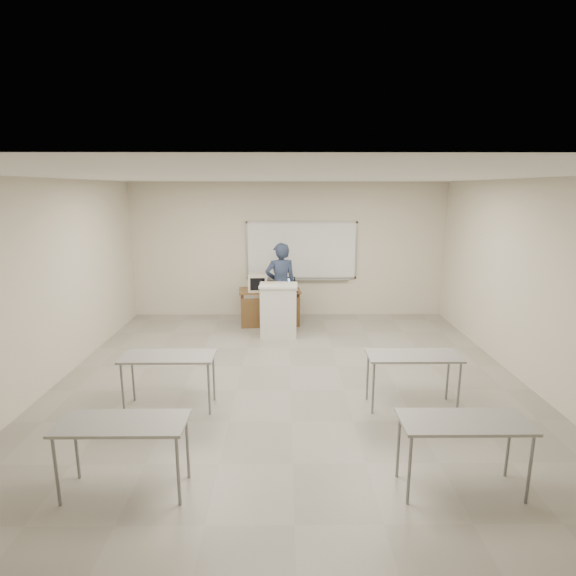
{
  "coord_description": "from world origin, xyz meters",
  "views": [
    {
      "loc": [
        -0.08,
        -6.01,
        2.85
      ],
      "look_at": [
        -0.02,
        2.2,
        1.03
      ],
      "focal_mm": 28.0,
      "sensor_mm": 36.0,
      "label": 1
    }
  ],
  "objects_px": {
    "whiteboard": "(302,251)",
    "podium": "(279,310)",
    "crt_monitor": "(258,282)",
    "presenter": "(281,285)",
    "laptop": "(288,288)",
    "keyboard": "(271,283)",
    "instructor_desk": "(270,301)",
    "mouse": "(296,291)"
  },
  "relations": [
    {
      "from": "mouse",
      "to": "presenter",
      "type": "distance_m",
      "value": 0.34
    },
    {
      "from": "whiteboard",
      "to": "laptop",
      "type": "distance_m",
      "value": 1.08
    },
    {
      "from": "whiteboard",
      "to": "presenter",
      "type": "height_order",
      "value": "whiteboard"
    },
    {
      "from": "podium",
      "to": "mouse",
      "type": "relative_size",
      "value": 10.41
    },
    {
      "from": "podium",
      "to": "keyboard",
      "type": "distance_m",
      "value": 0.55
    },
    {
      "from": "instructor_desk",
      "to": "presenter",
      "type": "distance_m",
      "value": 0.44
    },
    {
      "from": "instructor_desk",
      "to": "laptop",
      "type": "relative_size",
      "value": 3.6
    },
    {
      "from": "laptop",
      "to": "keyboard",
      "type": "xyz_separation_m",
      "value": [
        -0.35,
        -0.6,
        0.23
      ]
    },
    {
      "from": "keyboard",
      "to": "presenter",
      "type": "bearing_deg",
      "value": 62.99
    },
    {
      "from": "podium",
      "to": "presenter",
      "type": "relative_size",
      "value": 0.58
    },
    {
      "from": "whiteboard",
      "to": "podium",
      "type": "distance_m",
      "value": 1.82
    },
    {
      "from": "laptop",
      "to": "mouse",
      "type": "distance_m",
      "value": 0.17
    },
    {
      "from": "podium",
      "to": "laptop",
      "type": "xyz_separation_m",
      "value": [
        0.2,
        0.68,
        0.29
      ]
    },
    {
      "from": "podium",
      "to": "laptop",
      "type": "relative_size",
      "value": 2.87
    },
    {
      "from": "podium",
      "to": "crt_monitor",
      "type": "height_order",
      "value": "crt_monitor"
    },
    {
      "from": "laptop",
      "to": "keyboard",
      "type": "bearing_deg",
      "value": -130.82
    },
    {
      "from": "keyboard",
      "to": "crt_monitor",
      "type": "bearing_deg",
      "value": 107.15
    },
    {
      "from": "keyboard",
      "to": "presenter",
      "type": "distance_m",
      "value": 0.59
    },
    {
      "from": "instructor_desk",
      "to": "laptop",
      "type": "distance_m",
      "value": 0.49
    },
    {
      "from": "podium",
      "to": "crt_monitor",
      "type": "bearing_deg",
      "value": 123.71
    },
    {
      "from": "whiteboard",
      "to": "keyboard",
      "type": "relative_size",
      "value": 5.89
    },
    {
      "from": "mouse",
      "to": "keyboard",
      "type": "bearing_deg",
      "value": -151.4
    },
    {
      "from": "whiteboard",
      "to": "podium",
      "type": "height_order",
      "value": "whiteboard"
    },
    {
      "from": "whiteboard",
      "to": "crt_monitor",
      "type": "bearing_deg",
      "value": -141.9
    },
    {
      "from": "podium",
      "to": "keyboard",
      "type": "relative_size",
      "value": 2.45
    },
    {
      "from": "mouse",
      "to": "presenter",
      "type": "xyz_separation_m",
      "value": [
        -0.31,
        0.02,
        0.12
      ]
    },
    {
      "from": "crt_monitor",
      "to": "keyboard",
      "type": "relative_size",
      "value": 1.05
    },
    {
      "from": "podium",
      "to": "mouse",
      "type": "xyz_separation_m",
      "value": [
        0.35,
        0.6,
        0.25
      ]
    },
    {
      "from": "crt_monitor",
      "to": "presenter",
      "type": "relative_size",
      "value": 0.25
    },
    {
      "from": "whiteboard",
      "to": "instructor_desk",
      "type": "height_order",
      "value": "whiteboard"
    },
    {
      "from": "podium",
      "to": "crt_monitor",
      "type": "distance_m",
      "value": 0.94
    },
    {
      "from": "laptop",
      "to": "presenter",
      "type": "height_order",
      "value": "presenter"
    },
    {
      "from": "podium",
      "to": "laptop",
      "type": "height_order",
      "value": "podium"
    },
    {
      "from": "mouse",
      "to": "laptop",
      "type": "bearing_deg",
      "value": 135.03
    },
    {
      "from": "podium",
      "to": "laptop",
      "type": "distance_m",
      "value": 0.76
    },
    {
      "from": "instructor_desk",
      "to": "crt_monitor",
      "type": "relative_size",
      "value": 2.92
    },
    {
      "from": "whiteboard",
      "to": "mouse",
      "type": "height_order",
      "value": "whiteboard"
    },
    {
      "from": "crt_monitor",
      "to": "mouse",
      "type": "distance_m",
      "value": 0.82
    },
    {
      "from": "whiteboard",
      "to": "mouse",
      "type": "relative_size",
      "value": 24.98
    },
    {
      "from": "mouse",
      "to": "keyboard",
      "type": "xyz_separation_m",
      "value": [
        -0.5,
        -0.52,
        0.28
      ]
    },
    {
      "from": "instructor_desk",
      "to": "podium",
      "type": "height_order",
      "value": "podium"
    },
    {
      "from": "whiteboard",
      "to": "keyboard",
      "type": "distance_m",
      "value": 1.59
    }
  ]
}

